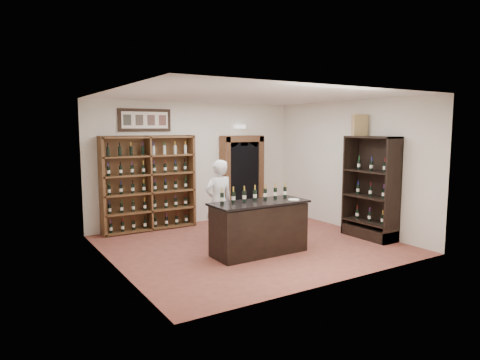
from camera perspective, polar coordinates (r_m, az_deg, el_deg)
name	(u,v)px	position (r m, az deg, el deg)	size (l,w,h in m)	color
floor	(250,245)	(8.85, 1.41, -8.60)	(5.50, 5.50, 0.00)	#954A3B
ceiling	(251,96)	(8.55, 1.47, 11.16)	(5.50, 5.50, 0.00)	white
wall_back	(196,163)	(10.74, -5.92, 2.28)	(5.50, 0.04, 3.00)	silver
wall_left	(113,181)	(7.43, -16.57, -0.11)	(0.04, 5.00, 3.00)	silver
wall_right	(349,165)	(10.33, 14.29, 1.91)	(0.04, 5.00, 3.00)	silver
wine_shelf	(149,183)	(10.12, -12.10, -0.41)	(2.20, 0.38, 2.20)	brown
framed_picture	(145,120)	(10.17, -12.57, 7.80)	(1.25, 0.04, 0.52)	black
arched_doorway	(242,175)	(11.23, 0.23, 0.67)	(1.17, 0.35, 2.17)	black
emergency_light	(240,127)	(11.24, -0.01, 7.12)	(0.30, 0.10, 0.10)	white
tasting_counter	(259,228)	(8.14, 2.56, -6.41)	(1.88, 0.78, 1.00)	black
counter_bottle_0	(222,198)	(7.76, -2.41, -2.45)	(0.07, 0.07, 0.30)	black
counter_bottle_1	(233,197)	(7.88, -0.89, -2.30)	(0.07, 0.07, 0.30)	black
counter_bottle_2	(244,196)	(8.01, 0.58, -2.15)	(0.07, 0.07, 0.30)	black
counter_bottle_3	(255,195)	(8.14, 2.01, -2.01)	(0.07, 0.07, 0.30)	black
counter_bottle_4	(265,194)	(8.27, 3.39, -1.87)	(0.07, 0.07, 0.30)	black
counter_bottle_5	(275,193)	(8.41, 4.72, -1.73)	(0.07, 0.07, 0.30)	black
counter_bottle_6	(285,192)	(8.55, 6.02, -1.60)	(0.07, 0.07, 0.30)	black
side_cabinet	(371,203)	(9.66, 17.08, -3.00)	(0.48, 1.20, 2.20)	black
shopkeeper	(219,202)	(8.80, -2.85, -2.93)	(0.63, 0.41, 1.73)	silver
plate	(294,200)	(8.26, 7.17, -2.62)	(0.21, 0.21, 0.02)	white
wine_crate	(360,125)	(9.79, 15.65, 7.06)	(0.33, 0.14, 0.47)	tan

